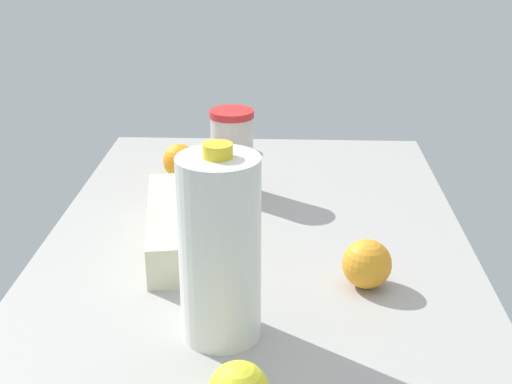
% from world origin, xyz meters
% --- Properties ---
extents(countertop, '(1.20, 0.76, 0.03)m').
position_xyz_m(countertop, '(0.00, 0.00, 0.01)').
color(countertop, '#A2A09C').
rests_on(countertop, ground).
extents(milk_jug, '(0.11, 0.11, 0.28)m').
position_xyz_m(milk_jug, '(-0.28, 0.04, 0.16)').
color(milk_jug, white).
rests_on(milk_jug, countertop).
extents(tumbler_cup, '(0.09, 0.09, 0.18)m').
position_xyz_m(tumbler_cup, '(0.24, 0.06, 0.12)').
color(tumbler_cup, beige).
rests_on(tumbler_cup, countertop).
extents(egg_carton, '(0.35, 0.16, 0.07)m').
position_xyz_m(egg_carton, '(-0.00, 0.13, 0.06)').
color(egg_carton, beige).
rests_on(egg_carton, countertop).
extents(orange_beside_bowl, '(0.08, 0.08, 0.08)m').
position_xyz_m(orange_beside_bowl, '(-0.14, -0.18, 0.07)').
color(orange_beside_bowl, orange).
rests_on(orange_beside_bowl, countertop).
extents(orange_by_jug, '(0.07, 0.07, 0.07)m').
position_xyz_m(orange_by_jug, '(0.33, 0.18, 0.07)').
color(orange_by_jug, orange).
rests_on(orange_by_jug, countertop).
extents(lemon_near_front, '(0.07, 0.07, 0.07)m').
position_xyz_m(lemon_near_front, '(0.52, 0.08, 0.06)').
color(lemon_near_front, yellow).
rests_on(lemon_near_front, countertop).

